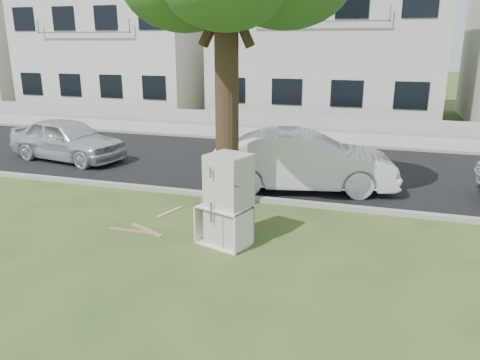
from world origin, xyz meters
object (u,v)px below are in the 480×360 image
(fridge, at_px, (229,200))
(car_left, at_px, (67,139))
(cabinet, at_px, (224,225))
(car_center, at_px, (304,161))

(fridge, distance_m, car_left, 8.83)
(fridge, relative_size, car_left, 0.44)
(cabinet, relative_size, car_center, 0.21)
(cabinet, distance_m, car_left, 8.81)
(car_left, bearing_deg, cabinet, -114.28)
(car_center, height_order, car_left, car_center)
(fridge, xyz_separation_m, car_center, (0.81, 3.94, -0.11))
(cabinet, relative_size, car_left, 0.24)
(fridge, xyz_separation_m, car_left, (-7.35, 4.89, -0.20))
(cabinet, height_order, car_center, car_center)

